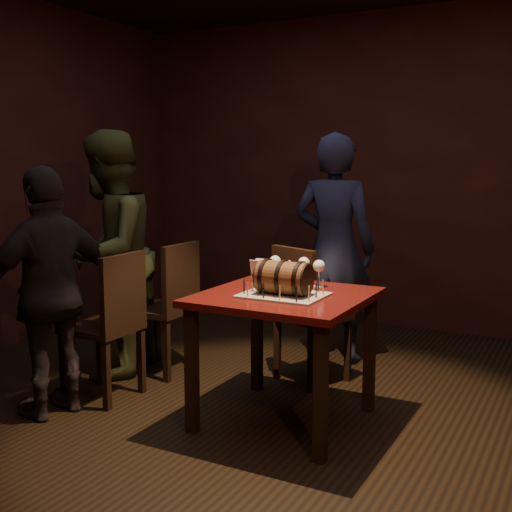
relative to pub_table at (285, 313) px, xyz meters
The scene contains 16 objects.
room_shell 0.77m from the pub_table, 164.27° to the right, with size 5.04×5.04×2.80m.
pub_table is the anchor object (origin of this frame).
cake_board 0.13m from the pub_table, 71.33° to the right, with size 0.45×0.35×0.01m, color gray.
barrel_cake 0.22m from the pub_table, 71.82° to the right, with size 0.34×0.20×0.20m.
birthday_candles 0.18m from the pub_table, 71.33° to the right, with size 0.40×0.30×0.09m.
wine_glass_left 0.45m from the pub_table, 124.74° to the left, with size 0.07×0.07×0.16m.
wine_glass_mid 0.42m from the pub_table, 96.25° to the left, with size 0.07×0.07×0.16m.
wine_glass_right 0.37m from the pub_table, 72.55° to the left, with size 0.07×0.07×0.16m.
pint_of_ale 0.30m from the pub_table, 115.88° to the left, with size 0.07×0.07×0.15m.
menu_card 0.46m from the pub_table, 137.08° to the left, with size 0.10×0.05×0.13m, color white, non-canonical shape.
chair_back 0.69m from the pub_table, 104.48° to the left, with size 0.53×0.53×0.93m.
chair_left_rear 1.15m from the pub_table, 160.00° to the left, with size 0.40×0.40×0.93m.
chair_left_front 1.12m from the pub_table, behind, with size 0.41×0.41×0.93m.
person_back 1.28m from the pub_table, 98.76° to the left, with size 0.62×0.41×1.70m, color #1C1E38.
person_left_rear 1.47m from the pub_table, behind, with size 0.83×0.64×1.70m, color #3E4422.
person_left_front 1.36m from the pub_table, 156.86° to the right, with size 0.86×0.36×1.47m, color black.
Camera 1 is at (1.66, -3.15, 1.48)m, focal length 45.00 mm.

